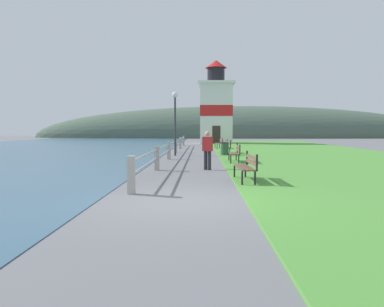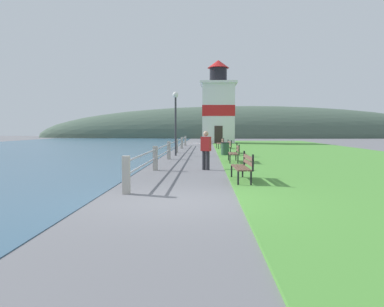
{
  "view_description": "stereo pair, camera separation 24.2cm",
  "coord_description": "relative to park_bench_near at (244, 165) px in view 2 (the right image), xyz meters",
  "views": [
    {
      "loc": [
        0.45,
        -8.47,
        1.67
      ],
      "look_at": [
        -0.09,
        12.29,
        0.3
      ],
      "focal_mm": 35.0,
      "sensor_mm": 36.0,
      "label": 1
    },
    {
      "loc": [
        0.69,
        -8.46,
        1.67
      ],
      "look_at": [
        -0.09,
        12.29,
        0.3
      ],
      "focal_mm": 35.0,
      "sensor_mm": 36.0,
      "label": 2
    }
  ],
  "objects": [
    {
      "name": "ground_plane",
      "position": [
        -1.86,
        -3.15,
        -0.54
      ],
      "size": [
        160.0,
        160.0,
        0.0
      ],
      "primitive_type": "plane",
      "color": "slate"
    },
    {
      "name": "lighthouse",
      "position": [
        0.21,
        31.65,
        3.49
      ],
      "size": [
        4.13,
        4.13,
        9.5
      ],
      "color": "white",
      "rests_on": "ground_plane"
    },
    {
      "name": "park_bench_near",
      "position": [
        0.0,
        0.0,
        0.0
      ],
      "size": [
        0.54,
        1.84,
        0.94
      ],
      "rotation": [
        0.0,
        0.0,
        3.18
      ],
      "color": "brown",
      "rests_on": "ground_plane"
    },
    {
      "name": "lamp_post",
      "position": [
        -3.06,
        11.63,
        2.2
      ],
      "size": [
        0.36,
        0.36,
        3.96
      ],
      "color": "#333338",
      "rests_on": "ground_plane"
    },
    {
      "name": "trash_bin",
      "position": [
        0.01,
        11.45,
        -0.12
      ],
      "size": [
        0.54,
        0.54,
        0.84
      ],
      "color": "#2D5138",
      "rests_on": "ground_plane"
    },
    {
      "name": "park_bench_far",
      "position": [
        0.25,
        13.24,
        -0.0
      ],
      "size": [
        0.59,
        1.65,
        0.94
      ],
      "rotation": [
        0.0,
        0.0,
        3.21
      ],
      "color": "brown",
      "rests_on": "ground_plane"
    },
    {
      "name": "park_bench_by_lighthouse",
      "position": [
        0.05,
        19.29,
        -0.0
      ],
      "size": [
        0.58,
        1.82,
        0.94
      ],
      "rotation": [
        0.0,
        0.0,
        3.2
      ],
      "color": "brown",
      "rests_on": "ground_plane"
    },
    {
      "name": "distant_hillside",
      "position": [
        6.14,
        60.32,
        -0.54
      ],
      "size": [
        80.0,
        16.0,
        12.0
      ],
      "color": "#475B4C",
      "rests_on": "ground_plane"
    },
    {
      "name": "person_strolling",
      "position": [
        -1.17,
        3.56,
        0.32
      ],
      "size": [
        0.44,
        0.35,
        1.58
      ],
      "rotation": [
        0.0,
        0.0,
        1.14
      ],
      "color": "#28282D",
      "rests_on": "ground_plane"
    },
    {
      "name": "park_bench_midway",
      "position": [
        0.24,
        6.64,
        -0.0
      ],
      "size": [
        0.51,
        1.75,
        0.94
      ],
      "rotation": [
        0.0,
        0.0,
        3.12
      ],
      "color": "brown",
      "rests_on": "ground_plane"
    },
    {
      "name": "seawall_railing",
      "position": [
        -3.21,
        11.57,
        0.04
      ],
      "size": [
        0.18,
        27.63,
        0.98
      ],
      "color": "#A8A399",
      "rests_on": "ground_plane"
    },
    {
      "name": "grass_verge",
      "position": [
        5.59,
        13.58,
        -0.51
      ],
      "size": [
        12.0,
        50.2,
        0.06
      ],
      "color": "#4C8E38",
      "rests_on": "ground_plane"
    }
  ]
}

